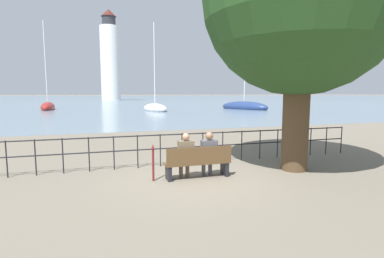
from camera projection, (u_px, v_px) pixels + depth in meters
ground_plane at (197, 177)px, 8.39m from camera, size 1000.00×1000.00×0.00m
harbor_water at (102, 98)px, 160.49m from camera, size 600.00×300.00×0.01m
park_bench at (198, 163)px, 8.27m from camera, size 1.85×0.45×0.90m
seated_person_left at (186, 154)px, 8.21m from camera, size 0.42×0.35×1.27m
seated_person_right at (209, 152)px, 8.42m from camera, size 0.45×0.35×1.27m
promenade_railing at (182, 144)px, 9.81m from camera, size 13.08×0.04×1.05m
closed_umbrella at (153, 161)px, 7.99m from camera, size 0.09×0.09×1.00m
sailboat_0 at (244, 107)px, 44.22m from camera, size 5.62×8.64×12.14m
sailboat_2 at (155, 108)px, 40.10m from camera, size 3.36×6.70×11.93m
sailboat_3 at (48, 107)px, 43.18m from camera, size 2.03×6.68×12.94m
harbor_lighthouse at (110, 59)px, 97.18m from camera, size 6.05×6.05×29.02m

